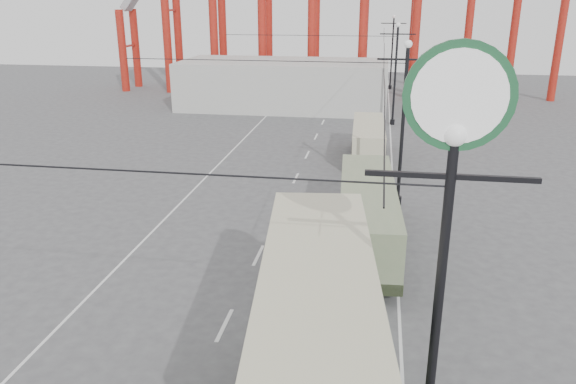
% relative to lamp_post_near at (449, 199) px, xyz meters
% --- Properties ---
extents(road_markings, '(12.52, 120.00, 0.01)m').
position_rel_lamp_post_near_xyz_m(road_markings, '(-6.46, 22.70, -7.86)').
color(road_markings, silver).
rests_on(road_markings, ground).
extents(lamp_post_near, '(3.20, 0.44, 10.80)m').
position_rel_lamp_post_near_xyz_m(lamp_post_near, '(0.00, 0.00, 0.00)').
color(lamp_post_near, black).
rests_on(lamp_post_near, ground).
extents(lamp_post_mid, '(3.20, 0.44, 9.32)m').
position_rel_lamp_post_near_xyz_m(lamp_post_mid, '(0.00, 21.00, -3.18)').
color(lamp_post_mid, black).
rests_on(lamp_post_mid, ground).
extents(lamp_post_far, '(3.20, 0.44, 9.32)m').
position_rel_lamp_post_near_xyz_m(lamp_post_far, '(0.00, 43.00, -3.18)').
color(lamp_post_far, black).
rests_on(lamp_post_far, ground).
extents(lamp_post_distant, '(3.20, 0.44, 9.32)m').
position_rel_lamp_post_near_xyz_m(lamp_post_distant, '(0.00, 65.00, -3.18)').
color(lamp_post_distant, black).
rests_on(lamp_post_distant, ground).
extents(fairground_shed, '(22.00, 10.00, 5.00)m').
position_rel_lamp_post_near_xyz_m(fairground_shed, '(-11.60, 50.00, -5.36)').
color(fairground_shed, '#B0B0AA').
rests_on(fairground_shed, ground).
extents(double_decker_bus, '(3.79, 10.76, 5.66)m').
position_rel_lamp_post_near_xyz_m(double_decker_bus, '(-2.55, 0.96, -4.69)').
color(double_decker_bus, '#3B4927').
rests_on(double_decker_bus, ground).
extents(single_decker_green, '(3.14, 11.21, 3.14)m').
position_rel_lamp_post_near_xyz_m(single_decker_green, '(-1.65, 14.62, -6.09)').
color(single_decker_green, '#70805D').
rests_on(single_decker_green, ground).
extents(single_decker_cream, '(2.52, 8.91, 2.75)m').
position_rel_lamp_post_near_xyz_m(single_decker_cream, '(-2.00, 30.15, -6.31)').
color(single_decker_cream, '#C0BC9A').
rests_on(single_decker_cream, ground).
extents(pedestrian, '(0.88, 0.80, 2.01)m').
position_rel_lamp_post_near_xyz_m(pedestrian, '(-5.44, 10.24, -6.85)').
color(pedestrian, black).
rests_on(pedestrian, ground).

